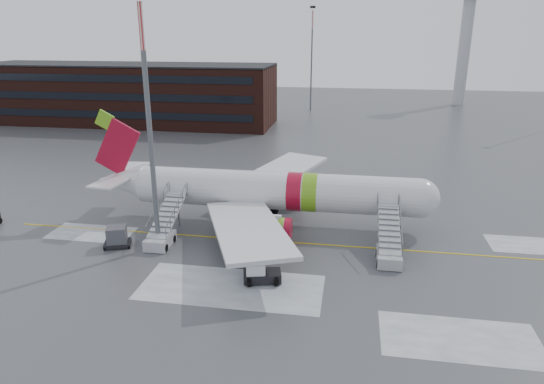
% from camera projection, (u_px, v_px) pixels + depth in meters
% --- Properties ---
extents(ground, '(260.00, 260.00, 0.00)m').
position_uv_depth(ground, '(319.00, 240.00, 45.55)').
color(ground, '#494C4F').
rests_on(ground, ground).
extents(airliner, '(35.03, 32.97, 11.18)m').
position_uv_depth(airliner, '(266.00, 191.00, 48.67)').
color(airliner, silver).
rests_on(airliner, ground).
extents(airstair_fwd, '(2.05, 7.70, 3.48)m').
position_uv_depth(airstair_fwd, '(389.00, 248.00, 41.43)').
color(airstair_fwd, '#A3A5AA').
rests_on(airstair_fwd, ground).
extents(airstair_aft, '(2.05, 7.70, 3.48)m').
position_uv_depth(airstair_aft, '(163.00, 232.00, 44.63)').
color(airstair_aft, '#ADAFB5').
rests_on(airstair_aft, ground).
extents(pushback_tug, '(3.20, 2.68, 1.67)m').
position_uv_depth(pushback_tug, '(260.00, 273.00, 37.77)').
color(pushback_tug, black).
rests_on(pushback_tug, ground).
extents(uld_container, '(2.75, 2.37, 1.90)m').
position_uv_depth(uld_container, '(117.00, 237.00, 43.96)').
color(uld_container, black).
rests_on(uld_container, ground).
extents(light_mast_near, '(1.20, 1.20, 21.77)m').
position_uv_depth(light_mast_near, '(149.00, 123.00, 40.57)').
color(light_mast_near, '#595B60').
rests_on(light_mast_near, ground).
extents(terminal_building, '(62.00, 16.11, 12.30)m').
position_uv_depth(terminal_building, '(126.00, 93.00, 102.12)').
color(terminal_building, '#3F1E16').
rests_on(terminal_building, ground).
extents(control_tower, '(6.40, 6.40, 30.00)m').
position_uv_depth(control_tower, '(466.00, 31.00, 123.81)').
color(control_tower, '#B2B5BA').
rests_on(control_tower, ground).
extents(light_mast_far_n, '(1.20, 1.20, 24.25)m').
position_uv_depth(light_mast_far_n, '(312.00, 53.00, 115.43)').
color(light_mast_far_n, '#595B60').
rests_on(light_mast_far_n, ground).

